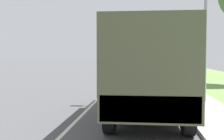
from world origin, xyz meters
name	(u,v)px	position (x,y,z in m)	size (l,w,h in m)	color
ground_plane	(126,71)	(0.00, 40.00, 0.00)	(180.00, 180.00, 0.00)	#4C4C4F
lane_centre_stripe	(126,71)	(0.00, 40.00, 0.00)	(0.12, 120.00, 0.00)	silver
sidewalk_right	(160,71)	(4.50, 40.00, 0.06)	(1.80, 120.00, 0.12)	#ADAAA3
grass_strip_right	(194,71)	(8.90, 40.00, 0.01)	(7.00, 120.00, 0.02)	#6B9347
military_truck	(147,67)	(2.26, 12.16, 1.70)	(2.36, 7.08, 3.07)	#606647
car_nearest_ahead	(142,71)	(2.10, 26.62, 0.77)	(1.75, 4.02, 1.74)	navy
car_second_ahead	(139,66)	(1.74, 40.40, 0.72)	(1.78, 4.75, 1.60)	tan
car_third_ahead	(141,65)	(2.04, 48.00, 0.62)	(1.71, 4.32, 1.36)	#336B3D
car_fourth_ahead	(138,62)	(1.45, 58.67, 0.69)	(1.80, 4.85, 1.53)	navy
car_farthest_ahead	(141,61)	(2.00, 68.71, 0.71)	(1.73, 4.01, 1.59)	silver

